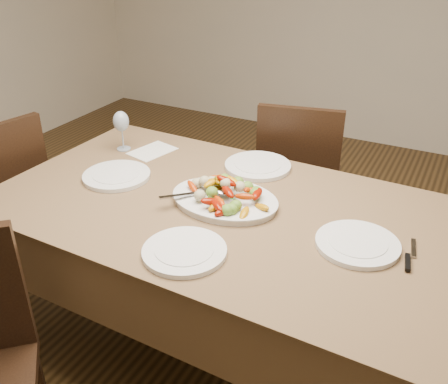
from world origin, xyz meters
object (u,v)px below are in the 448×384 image
plate_near (184,252)px  dining_table (224,283)px  chair_far (300,179)px  plate_far (258,166)px  serving_platter (225,201)px  plate_left (117,176)px  plate_right (357,244)px  wine_glass (122,130)px

plate_near → dining_table: bearing=95.1°
chair_far → plate_far: (-0.03, -0.52, 0.29)m
serving_platter → plate_near: 0.36m
chair_far → plate_left: size_ratio=3.28×
dining_table → plate_left: size_ratio=6.36×
chair_far → plate_right: (0.52, -0.93, 0.29)m
plate_near → serving_platter: bearing=95.9°
plate_near → wine_glass: wine_glass is taller
serving_platter → plate_far: (-0.02, 0.36, -0.00)m
plate_right → plate_far: bearing=143.6°
plate_near → plate_far: bearing=94.4°
serving_platter → plate_left: bearing=-178.3°
plate_far → plate_near: bearing=-85.6°
plate_far → wine_glass: wine_glass is taller
dining_table → plate_far: size_ratio=6.21×
plate_far → plate_left: bearing=-143.4°
serving_platter → plate_left: 0.52m
serving_platter → plate_far: size_ratio=1.42×
wine_glass → serving_platter: bearing=-19.8°
plate_left → plate_far: (0.50, 0.37, 0.00)m
serving_platter → plate_far: serving_platter is taller
plate_left → plate_near: (0.55, -0.35, 0.00)m
chair_far → plate_near: bearing=78.8°
chair_far → plate_far: chair_far is taller
serving_platter → wine_glass: 0.73m
plate_far → serving_platter: bearing=-87.2°
chair_far → serving_platter: chair_far is taller
dining_table → wine_glass: wine_glass is taller
dining_table → plate_near: (0.03, -0.34, 0.39)m
plate_right → wine_glass: size_ratio=1.39×
dining_table → plate_left: (-0.52, 0.00, 0.39)m
dining_table → chair_far: 0.90m
dining_table → chair_far: size_ratio=1.94×
chair_far → plate_right: 1.10m
plate_near → wine_glass: 0.94m
dining_table → serving_platter: size_ratio=4.37×
plate_right → wine_glass: (-1.22, 0.30, 0.09)m
plate_left → wine_glass: size_ratio=1.41×
serving_platter → wine_glass: size_ratio=2.06×
plate_far → plate_near: size_ratio=1.05×
dining_table → plate_left: plate_left is taller
chair_far → plate_near: (0.02, -1.24, 0.29)m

